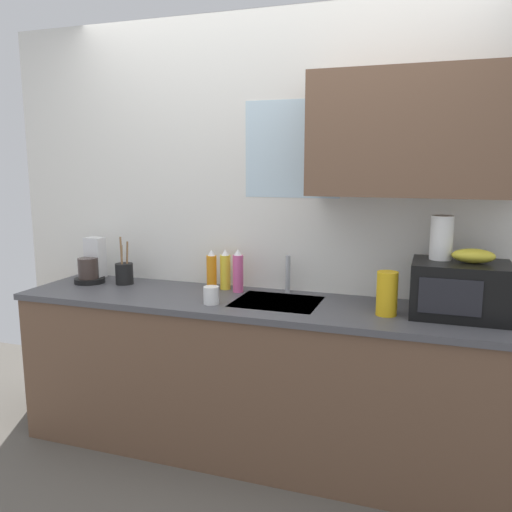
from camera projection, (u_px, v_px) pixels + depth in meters
The scene contains 13 objects.
kitchen_wall_assembly at pixel (298, 214), 3.04m from camera, with size 3.53×0.42×2.50m.
counter_unit at pixel (256, 377), 2.95m from camera, with size 2.76×0.63×0.90m.
sink_faucet at pixel (288, 274), 3.05m from camera, with size 0.03×0.03×0.22m, color #B2B5BA.
microwave at pixel (460, 289), 2.57m from camera, with size 0.46×0.35×0.27m.
banana_bunch at pixel (473, 256), 2.52m from camera, with size 0.20×0.11×0.07m, color gold.
paper_towel_roll at pixel (441, 238), 2.60m from camera, with size 0.11×0.11×0.22m, color white.
coffee_maker at pixel (92, 266), 3.33m from camera, with size 0.19×0.21×0.28m.
dish_soap_bottle_pink at pixel (238, 272), 3.06m from camera, with size 0.06×0.06×0.25m.
dish_soap_bottle_yellow at pixel (225, 270), 3.13m from camera, with size 0.06×0.06×0.24m.
dish_soap_bottle_orange at pixel (212, 271), 3.12m from camera, with size 0.06×0.06×0.24m.
cereal_canister at pixel (387, 293), 2.59m from camera, with size 0.10×0.10×0.22m, color gold.
mug_white at pixel (211, 295), 2.80m from camera, with size 0.08×0.08×0.10m, color white.
utensil_crock at pixel (124, 273), 3.27m from camera, with size 0.11×0.11×0.30m.
Camera 1 is at (0.91, -2.64, 1.64)m, focal length 36.72 mm.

